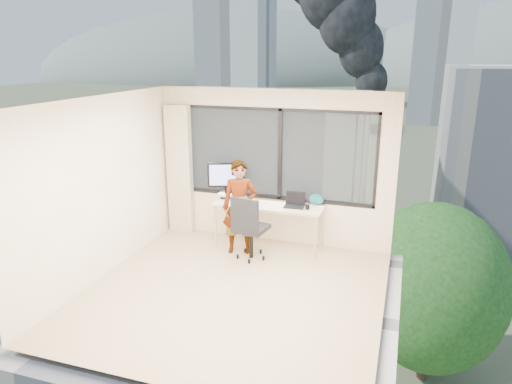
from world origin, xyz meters
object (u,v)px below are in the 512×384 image
at_px(person, 240,207).
at_px(monitor, 226,180).
at_px(chair, 251,226).
at_px(handbag, 316,199).
at_px(desk, 268,225).
at_px(game_console, 227,195).
at_px(laptop, 294,201).

relative_size(person, monitor, 2.45).
relative_size(chair, person, 0.70).
height_order(monitor, handbag, monitor).
height_order(chair, handbag, chair).
height_order(desk, game_console, game_console).
xyz_separation_m(laptop, handbag, (0.32, 0.22, -0.01)).
bearing_deg(monitor, laptop, -26.42).
bearing_deg(monitor, person, -68.91).
distance_m(chair, handbag, 1.19).
relative_size(person, laptop, 4.45).
xyz_separation_m(person, game_console, (-0.42, 0.53, 0.02)).
bearing_deg(person, game_console, 113.70).
relative_size(desk, person, 1.17).
height_order(chair, monitor, monitor).
relative_size(chair, monitor, 1.71).
distance_m(person, game_console, 0.68).
height_order(game_console, laptop, laptop).
distance_m(desk, chair, 0.56).
bearing_deg(desk, laptop, -0.62).
xyz_separation_m(chair, game_console, (-0.67, 0.71, 0.25)).
distance_m(chair, monitor, 1.08).
bearing_deg(laptop, desk, 175.96).
bearing_deg(monitor, desk, -29.62).
bearing_deg(game_console, desk, -12.74).
relative_size(desk, chair, 1.68).
height_order(desk, person, person).
relative_size(desk, monitor, 2.87).
bearing_deg(game_console, chair, -46.20).
height_order(chair, person, person).
bearing_deg(desk, person, -137.11).
bearing_deg(chair, handbag, 48.14).
xyz_separation_m(desk, laptop, (0.44, -0.00, 0.48)).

